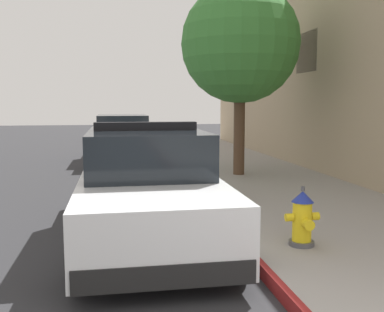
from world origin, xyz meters
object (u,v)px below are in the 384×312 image
at_px(parked_car_silver_ahead, 123,139).
at_px(police_cruiser, 147,186).
at_px(fire_hydrant, 302,218).
at_px(street_tree, 240,44).

bearing_deg(parked_car_silver_ahead, police_cruiser, -88.90).
bearing_deg(fire_hydrant, parked_car_silver_ahead, 101.23).
bearing_deg(police_cruiser, street_tree, 58.91).
bearing_deg(street_tree, parked_car_silver_ahead, 121.85).
bearing_deg(fire_hydrant, police_cruiser, 145.26).
bearing_deg(parked_car_silver_ahead, fire_hydrant, -78.77).
relative_size(fire_hydrant, street_tree, 0.16).
distance_m(parked_car_silver_ahead, street_tree, 5.99).
bearing_deg(fire_hydrant, street_tree, 82.07).
height_order(parked_car_silver_ahead, street_tree, street_tree).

